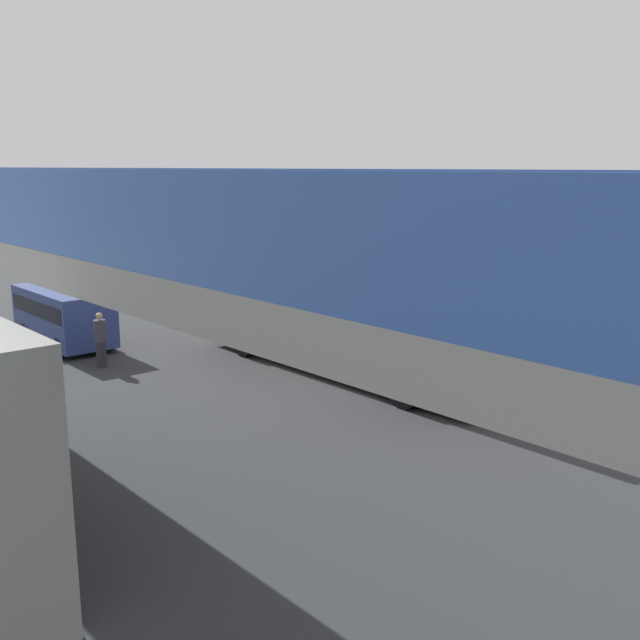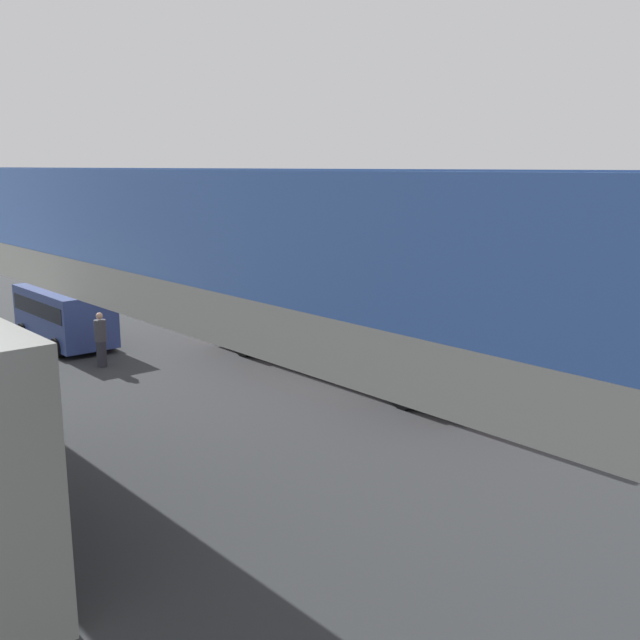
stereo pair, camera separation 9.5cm
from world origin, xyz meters
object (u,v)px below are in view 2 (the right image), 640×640
(city_bus, at_px, (345,313))
(pedestrian, at_px, (101,340))
(parked_van, at_px, (64,313))
(bicycle_blue, at_px, (92,319))
(traffic_sign, at_px, (398,294))

(city_bus, xyz_separation_m, pedestrian, (5.64, 5.55, -1.00))
(city_bus, distance_m, parked_van, 10.70)
(bicycle_blue, bearing_deg, pedestrian, 158.78)
(city_bus, distance_m, bicycle_blue, 11.94)
(bicycle_blue, xyz_separation_m, traffic_sign, (-10.08, -7.12, 1.52))
(parked_van, distance_m, traffic_sign, 12.10)
(parked_van, relative_size, traffic_sign, 1.71)
(traffic_sign, bearing_deg, bicycle_blue, 35.26)
(city_bus, xyz_separation_m, parked_van, (9.30, 5.24, -0.70))
(pedestrian, bearing_deg, bicycle_blue, -21.22)
(bicycle_blue, height_order, pedestrian, pedestrian)
(city_bus, bearing_deg, pedestrian, 44.52)
(parked_van, relative_size, pedestrian, 2.68)
(parked_van, bearing_deg, traffic_sign, -131.53)
(parked_van, bearing_deg, pedestrian, 175.19)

